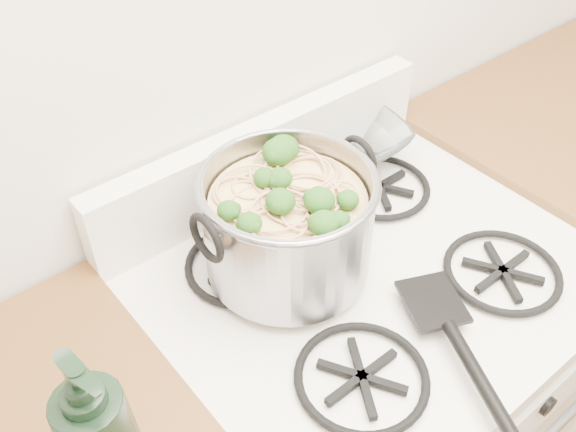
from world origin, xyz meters
The scene contains 5 objects.
gas_range centered at (0.00, 1.26, 0.44)m, with size 0.76×0.66×0.92m.
stock_pot centered at (-0.11, 1.36, 1.02)m, with size 0.32×0.29×0.20m.
spatula centered at (0.01, 1.14, 0.94)m, with size 0.29×0.31×0.02m, color black, non-canonical shape.
glass_bowl centered at (0.17, 1.54, 0.94)m, with size 0.11×0.11×0.03m, color white.
bottle centered at (-0.53, 1.20, 1.05)m, with size 0.10×0.10×0.26m, color black.
Camera 1 is at (-0.60, 0.76, 1.73)m, focal length 40.00 mm.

